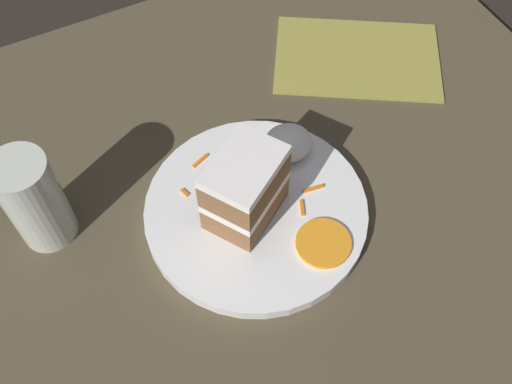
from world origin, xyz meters
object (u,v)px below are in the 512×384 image
object	(u,v)px
orange_garnish	(323,243)
menu_card	(357,58)
plate	(256,211)
cream_dollop	(287,143)
drinking_glass	(37,205)
cake_slice	(245,188)

from	to	relation	value
orange_garnish	menu_card	bearing A→B (deg)	-129.51
plate	cream_dollop	distance (m)	0.10
drinking_glass	cream_dollop	bearing A→B (deg)	173.00
cake_slice	menu_card	world-z (taller)	cake_slice
cream_dollop	menu_card	distance (m)	0.22
plate	menu_card	bearing A→B (deg)	-146.10
plate	orange_garnish	bearing A→B (deg)	120.61
drinking_glass	menu_card	xyz separation A→B (m)	(-0.49, -0.08, -0.06)
cream_dollop	menu_card	bearing A→B (deg)	-147.79
plate	drinking_glass	xyz separation A→B (m)	(0.23, -0.10, 0.05)
cream_dollop	menu_card	size ratio (longest dim) A/B	0.26
orange_garnish	menu_card	world-z (taller)	orange_garnish
orange_garnish	menu_card	xyz separation A→B (m)	(-0.21, -0.25, -0.02)
plate	cake_slice	size ratio (longest dim) A/B	2.38
cake_slice	orange_garnish	distance (m)	0.11
cake_slice	cream_dollop	distance (m)	0.11
plate	drinking_glass	world-z (taller)	drinking_glass
plate	cream_dollop	world-z (taller)	cream_dollop
plate	menu_card	xyz separation A→B (m)	(-0.26, -0.17, -0.01)
cake_slice	menu_card	distance (m)	0.33
cream_dollop	menu_card	world-z (taller)	cream_dollop
cake_slice	orange_garnish	bearing A→B (deg)	-176.55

